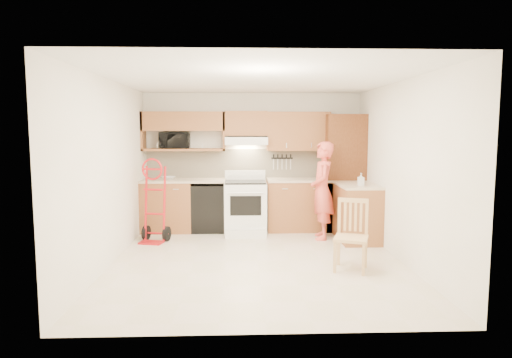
{
  "coord_description": "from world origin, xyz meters",
  "views": [
    {
      "loc": [
        -0.24,
        -6.05,
        1.82
      ],
      "look_at": [
        0.0,
        0.5,
        1.1
      ],
      "focal_mm": 31.25,
      "sensor_mm": 36.0,
      "label": 1
    }
  ],
  "objects": [
    {
      "name": "dishwasher",
      "position": [
        -0.8,
        1.95,
        0.42
      ],
      "size": [
        0.6,
        0.6,
        0.85
      ],
      "primitive_type": "cube",
      "color": "black",
      "rests_on": "ground"
    },
    {
      "name": "dining_chair",
      "position": [
        1.2,
        -0.45,
        0.46
      ],
      "size": [
        0.54,
        0.57,
        0.92
      ],
      "primitive_type": null,
      "rotation": [
        0.0,
        0.0,
        -0.35
      ],
      "color": "tan",
      "rests_on": "ground"
    },
    {
      "name": "cab_return_right",
      "position": [
        1.7,
        1.15,
        0.45
      ],
      "size": [
        0.6,
        1.0,
        0.9
      ],
      "primitive_type": "cube",
      "color": "brown",
      "rests_on": "ground"
    },
    {
      "name": "upper_cab_right",
      "position": [
        0.83,
        2.08,
        1.8
      ],
      "size": [
        1.14,
        0.33,
        0.7
      ],
      "primitive_type": "cube",
      "color": "brown",
      "rests_on": "wall_back"
    },
    {
      "name": "wall_back",
      "position": [
        0.0,
        2.26,
        1.25
      ],
      "size": [
        4.0,
        0.02,
        2.5
      ],
      "primitive_type": "cube",
      "color": "white",
      "rests_on": "ground"
    },
    {
      "name": "microwave",
      "position": [
        -1.41,
        2.08,
        1.64
      ],
      "size": [
        0.54,
        0.37,
        0.29
      ],
      "primitive_type": "imported",
      "rotation": [
        0.0,
        0.0,
        0.02
      ],
      "color": "black",
      "rests_on": "upper_shelf_mw"
    },
    {
      "name": "countertop_return",
      "position": [
        1.7,
        1.15,
        0.92
      ],
      "size": [
        0.63,
        1.0,
        0.04
      ],
      "primitive_type": "cube",
      "color": "#BCAD92",
      "rests_on": "cab_return_right"
    },
    {
      "name": "ceiling",
      "position": [
        0.0,
        0.0,
        2.51
      ],
      "size": [
        4.0,
        4.5,
        0.02
      ],
      "primitive_type": "cube",
      "color": "white",
      "rests_on": "ground"
    },
    {
      "name": "lower_cab_left",
      "position": [
        -1.55,
        1.95,
        0.45
      ],
      "size": [
        0.9,
        0.6,
        0.9
      ],
      "primitive_type": "cube",
      "color": "brown",
      "rests_on": "ground"
    },
    {
      "name": "range_hood",
      "position": [
        -0.12,
        2.02,
        1.63
      ],
      "size": [
        0.76,
        0.46,
        0.14
      ],
      "primitive_type": "cube",
      "color": "white",
      "rests_on": "wall_back"
    },
    {
      "name": "range",
      "position": [
        -0.14,
        1.72,
        0.54
      ],
      "size": [
        0.74,
        0.97,
        1.09
      ],
      "primitive_type": null,
      "color": "white",
      "rests_on": "ground"
    },
    {
      "name": "countertop_right",
      "position": [
        0.83,
        1.95,
        0.92
      ],
      "size": [
        1.14,
        0.63,
        0.04
      ],
      "primitive_type": "cube",
      "color": "#BCAD92",
      "rests_on": "lower_cab_right"
    },
    {
      "name": "backsplash",
      "position": [
        0.0,
        2.23,
        1.2
      ],
      "size": [
        3.92,
        0.03,
        0.55
      ],
      "primitive_type": "cube",
      "color": "beige",
      "rests_on": "wall_back"
    },
    {
      "name": "pantry_tall",
      "position": [
        1.65,
        1.95,
        1.05
      ],
      "size": [
        0.7,
        0.6,
        2.1
      ],
      "primitive_type": "cube",
      "color": "brown",
      "rests_on": "ground"
    },
    {
      "name": "upper_shelf_mw",
      "position": [
        -1.25,
        2.08,
        1.47
      ],
      "size": [
        1.5,
        0.33,
        0.04
      ],
      "primitive_type": "cube",
      "color": "brown",
      "rests_on": "wall_back"
    },
    {
      "name": "bowl",
      "position": [
        -1.52,
        1.95,
        0.97
      ],
      "size": [
        0.29,
        0.29,
        0.05
      ],
      "primitive_type": "imported",
      "rotation": [
        0.0,
        0.0,
        -0.38
      ],
      "color": "white",
      "rests_on": "countertop_left"
    },
    {
      "name": "wall_front",
      "position": [
        0.0,
        -2.26,
        1.25
      ],
      "size": [
        4.0,
        0.02,
        2.5
      ],
      "primitive_type": "cube",
      "color": "white",
      "rests_on": "ground"
    },
    {
      "name": "upper_cab_center",
      "position": [
        -0.12,
        2.08,
        1.94
      ],
      "size": [
        0.76,
        0.33,
        0.44
      ],
      "primitive_type": "cube",
      "color": "brown",
      "rests_on": "wall_back"
    },
    {
      "name": "person",
      "position": [
        1.14,
        1.28,
        0.82
      ],
      "size": [
        0.44,
        0.62,
        1.63
      ],
      "primitive_type": "imported",
      "rotation": [
        0.0,
        0.0,
        -1.65
      ],
      "color": "#E85747",
      "rests_on": "ground"
    },
    {
      "name": "wall_right",
      "position": [
        2.01,
        0.0,
        1.25
      ],
      "size": [
        0.02,
        4.5,
        2.5
      ],
      "primitive_type": "cube",
      "color": "white",
      "rests_on": "ground"
    },
    {
      "name": "floor",
      "position": [
        0.0,
        0.0,
        -0.01
      ],
      "size": [
        4.0,
        4.5,
        0.02
      ],
      "primitive_type": "cube",
      "color": "beige",
      "rests_on": "ground"
    },
    {
      "name": "soap_bottle",
      "position": [
        1.7,
        0.96,
        1.04
      ],
      "size": [
        0.09,
        0.09,
        0.2
      ],
      "primitive_type": "imported",
      "rotation": [
        0.0,
        0.0,
        0.02
      ],
      "color": "white",
      "rests_on": "countertop_return"
    },
    {
      "name": "hand_truck",
      "position": [
        -1.65,
        1.13,
        0.62
      ],
      "size": [
        0.58,
        0.55,
        1.24
      ],
      "primitive_type": null,
      "rotation": [
        0.0,
        0.0,
        -0.25
      ],
      "color": "red",
      "rests_on": "ground"
    },
    {
      "name": "wall_left",
      "position": [
        -2.01,
        0.0,
        1.25
      ],
      "size": [
        0.02,
        4.5,
        2.5
      ],
      "primitive_type": "cube",
      "color": "white",
      "rests_on": "ground"
    },
    {
      "name": "knife_strip",
      "position": [
        0.55,
        2.21,
        1.24
      ],
      "size": [
        0.4,
        0.05,
        0.29
      ],
      "primitive_type": null,
      "color": "black",
      "rests_on": "backsplash"
    },
    {
      "name": "lower_cab_right",
      "position": [
        0.83,
        1.95,
        0.45
      ],
      "size": [
        1.14,
        0.6,
        0.9
      ],
      "primitive_type": "cube",
      "color": "brown",
      "rests_on": "ground"
    },
    {
      "name": "countertop_left",
      "position": [
        -1.25,
        1.95,
        0.92
      ],
      "size": [
        1.5,
        0.63,
        0.04
      ],
      "primitive_type": "cube",
      "color": "#BCAD92",
      "rests_on": "lower_cab_left"
    },
    {
      "name": "upper_cab_left",
      "position": [
        -1.25,
        2.08,
        1.98
      ],
      "size": [
        1.5,
        0.33,
        0.34
      ],
      "primitive_type": "cube",
      "color": "brown",
      "rests_on": "wall_back"
    }
  ]
}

